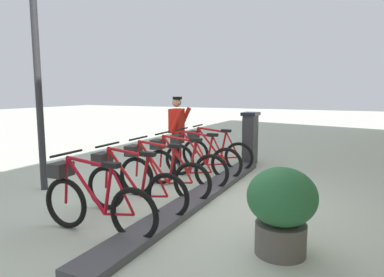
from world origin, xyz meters
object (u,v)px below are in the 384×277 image
(bike_docked_3, at_px, (159,173))
(bike_docked_5, at_px, (93,201))
(bike_docked_4, at_px, (131,185))
(lamp_post, at_px, (35,34))
(bike_docked_0, at_px, (213,151))
(bike_docked_2, at_px, (181,164))
(worker_near_rack, at_px, (177,129))
(bike_docked_1, at_px, (199,157))
(planter_bush, at_px, (282,206))
(payment_kiosk, at_px, (250,137))

(bike_docked_3, xyz_separation_m, bike_docked_5, (0.00, 1.59, 0.00))
(bike_docked_4, height_order, lamp_post, lamp_post)
(bike_docked_0, distance_m, bike_docked_2, 1.59)
(bike_docked_3, relative_size, worker_near_rack, 1.04)
(bike_docked_0, distance_m, worker_near_rack, 1.02)
(bike_docked_1, distance_m, bike_docked_2, 0.79)
(bike_docked_3, bearing_deg, bike_docked_2, -90.00)
(bike_docked_0, bearing_deg, worker_near_rack, 5.43)
(bike_docked_2, distance_m, bike_docked_3, 0.79)
(worker_near_rack, distance_m, planter_bush, 4.64)
(bike_docked_5, xyz_separation_m, planter_bush, (-2.23, -0.48, 0.11))
(bike_docked_0, height_order, worker_near_rack, worker_near_rack)
(planter_bush, bearing_deg, bike_docked_4, -8.12)
(bike_docked_4, bearing_deg, payment_kiosk, -97.84)
(lamp_post, height_order, planter_bush, lamp_post)
(payment_kiosk, xyz_separation_m, bike_docked_0, (0.57, 0.97, -0.24))
(bike_docked_0, xyz_separation_m, bike_docked_1, (0.00, 0.79, 0.00))
(bike_docked_0, distance_m, bike_docked_4, 3.18)
(bike_docked_2, relative_size, bike_docked_3, 1.00)
(payment_kiosk, bearing_deg, bike_docked_1, 72.07)
(bike_docked_3, xyz_separation_m, bike_docked_4, (0.00, 0.79, 0.00))
(worker_near_rack, bearing_deg, bike_docked_4, 106.16)
(bike_docked_2, relative_size, bike_docked_4, 1.00)
(lamp_post, bearing_deg, bike_docked_2, -150.00)
(bike_docked_3, distance_m, bike_docked_5, 1.59)
(lamp_post, bearing_deg, worker_near_rack, -114.91)
(planter_bush, bearing_deg, lamp_post, -8.38)
(bike_docked_0, bearing_deg, payment_kiosk, -120.45)
(bike_docked_1, distance_m, bike_docked_5, 3.18)
(payment_kiosk, bearing_deg, planter_bush, 110.31)
(bike_docked_4, xyz_separation_m, lamp_post, (2.18, -0.33, 2.33))
(payment_kiosk, bearing_deg, bike_docked_0, 59.55)
(payment_kiosk, xyz_separation_m, planter_bush, (-1.65, 4.47, -0.12))
(payment_kiosk, relative_size, bike_docked_0, 0.74)
(bike_docked_4, bearing_deg, planter_bush, 171.88)
(bike_docked_0, distance_m, planter_bush, 4.15)
(payment_kiosk, distance_m, bike_docked_5, 4.98)
(bike_docked_0, distance_m, lamp_post, 4.28)
(bike_docked_2, distance_m, bike_docked_4, 1.59)
(payment_kiosk, height_order, worker_near_rack, worker_near_rack)
(bike_docked_3, height_order, planter_bush, bike_docked_3)
(bike_docked_1, height_order, bike_docked_3, same)
(lamp_post, bearing_deg, bike_docked_5, 152.68)
(bike_docked_5, distance_m, worker_near_rack, 4.02)
(bike_docked_1, bearing_deg, payment_kiosk, -107.93)
(bike_docked_0, xyz_separation_m, worker_near_rack, (0.90, 0.09, 0.48))
(bike_docked_2, distance_m, bike_docked_5, 2.38)
(bike_docked_2, bearing_deg, bike_docked_4, 90.00)
(bike_docked_3, height_order, lamp_post, lamp_post)
(payment_kiosk, relative_size, lamp_post, 0.30)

